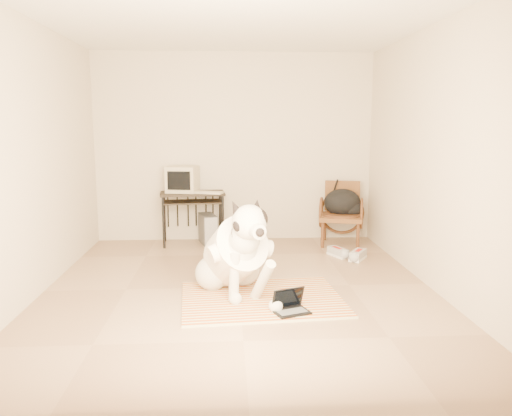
{
  "coord_description": "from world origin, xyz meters",
  "views": [
    {
      "loc": [
        -0.12,
        -5.02,
        1.69
      ],
      "look_at": [
        0.16,
        -0.27,
        0.89
      ],
      "focal_mm": 35.0,
      "sensor_mm": 36.0,
      "label": 1
    }
  ],
  "objects": [
    {
      "name": "sneaker_left",
      "position": [
        1.31,
        1.17,
        0.05
      ],
      "size": [
        0.25,
        0.34,
        0.11
      ],
      "color": "white",
      "rests_on": "floor"
    },
    {
      "name": "backpack",
      "position": [
        1.54,
        1.86,
        0.58
      ],
      "size": [
        0.55,
        0.43,
        0.38
      ],
      "color": "black",
      "rests_on": "rattan_chair"
    },
    {
      "name": "rug",
      "position": [
        0.21,
        -0.39,
        0.01
      ],
      "size": [
        1.63,
        1.29,
        0.02
      ],
      "color": "#D14D0A",
      "rests_on": "floor"
    },
    {
      "name": "wall_right",
      "position": [
        2.0,
        0.0,
        1.35
      ],
      "size": [
        0.0,
        4.5,
        4.5
      ],
      "primitive_type": "plane",
      "rotation": [
        1.57,
        0.0,
        -1.57
      ],
      "color": "beige",
      "rests_on": "floor"
    },
    {
      "name": "rattan_chair",
      "position": [
        1.5,
        1.85,
        0.44
      ],
      "size": [
        0.71,
        0.69,
        0.88
      ],
      "color": "brown",
      "rests_on": "floor"
    },
    {
      "name": "ceiling",
      "position": [
        0.0,
        0.0,
        2.7
      ],
      "size": [
        4.5,
        4.5,
        0.0
      ],
      "primitive_type": "plane",
      "rotation": [
        3.14,
        0.0,
        0.0
      ],
      "color": "silver",
      "rests_on": "wall_back"
    },
    {
      "name": "computer_desk",
      "position": [
        -0.6,
        1.96,
        0.64
      ],
      "size": [
        0.93,
        0.58,
        0.74
      ],
      "color": "black",
      "rests_on": "floor"
    },
    {
      "name": "laptop",
      "position": [
        0.44,
        -0.76,
        0.07
      ],
      "size": [
        0.36,
        0.31,
        0.21
      ],
      "color": "black",
      "rests_on": "rug"
    },
    {
      "name": "wall_front",
      "position": [
        0.0,
        -2.25,
        1.35
      ],
      "size": [
        4.5,
        0.0,
        4.5
      ],
      "primitive_type": "plane",
      "rotation": [
        -1.57,
        0.0,
        0.0
      ],
      "color": "beige",
      "rests_on": "floor"
    },
    {
      "name": "dog",
      "position": [
        -0.04,
        -0.2,
        0.41
      ],
      "size": [
        0.83,
        1.29,
        1.05
      ],
      "color": "silver",
      "rests_on": "rug"
    },
    {
      "name": "crt_monitor",
      "position": [
        -0.74,
        2.02,
        0.92
      ],
      "size": [
        0.47,
        0.45,
        0.36
      ],
      "color": "#BAAD91",
      "rests_on": "computer_desk"
    },
    {
      "name": "wall_left",
      "position": [
        -2.0,
        0.0,
        1.35
      ],
      "size": [
        0.0,
        4.5,
        4.5
      ],
      "primitive_type": "plane",
      "rotation": [
        1.57,
        0.0,
        1.57
      ],
      "color": "beige",
      "rests_on": "floor"
    },
    {
      "name": "pc_tower",
      "position": [
        -0.39,
        1.97,
        0.21
      ],
      "size": [
        0.29,
        0.48,
        0.42
      ],
      "color": "#525255",
      "rests_on": "floor"
    },
    {
      "name": "wall_back",
      "position": [
        0.0,
        2.25,
        1.35
      ],
      "size": [
        4.5,
        0.0,
        4.5
      ],
      "primitive_type": "plane",
      "rotation": [
        1.57,
        0.0,
        0.0
      ],
      "color": "beige",
      "rests_on": "floor"
    },
    {
      "name": "sneaker_right",
      "position": [
        1.53,
        1.0,
        0.05
      ],
      "size": [
        0.3,
        0.35,
        0.12
      ],
      "color": "white",
      "rests_on": "floor"
    },
    {
      "name": "desk_keyboard",
      "position": [
        -0.38,
        1.84,
        0.76
      ],
      "size": [
        0.45,
        0.29,
        0.03
      ],
      "primitive_type": "cube",
      "rotation": [
        0.0,
        0.0,
        -0.33
      ],
      "color": "#BAAD91",
      "rests_on": "computer_desk"
    },
    {
      "name": "floor",
      "position": [
        0.0,
        0.0,
        0.0
      ],
      "size": [
        4.5,
        4.5,
        0.0
      ],
      "primitive_type": "plane",
      "color": "#9A7A5E",
      "rests_on": "ground"
    }
  ]
}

